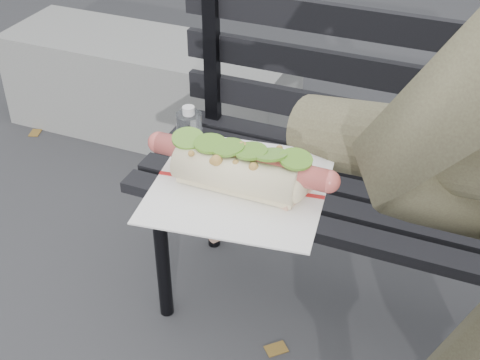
# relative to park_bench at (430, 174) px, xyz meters

# --- Properties ---
(park_bench) EXTENTS (1.50, 0.44, 0.88)m
(park_bench) POSITION_rel_park_bench_xyz_m (0.00, 0.00, 0.00)
(park_bench) COLOR black
(park_bench) RESTS_ON ground
(concrete_block) EXTENTS (1.20, 0.40, 0.40)m
(concrete_block) POSITION_rel_park_bench_xyz_m (-1.22, 0.70, -0.32)
(concrete_block) COLOR slate
(concrete_block) RESTS_ON ground
(held_hotdog) EXTENTS (0.64, 0.30, 0.20)m
(held_hotdog) POSITION_rel_park_bench_xyz_m (0.06, -0.84, 0.55)
(held_hotdog) COLOR #494130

